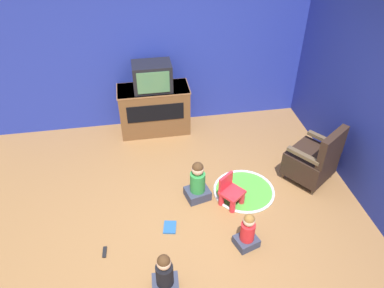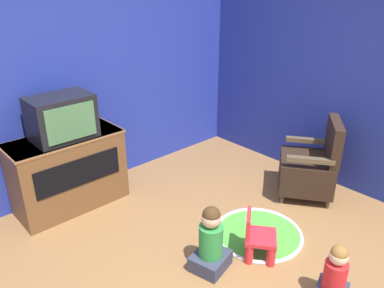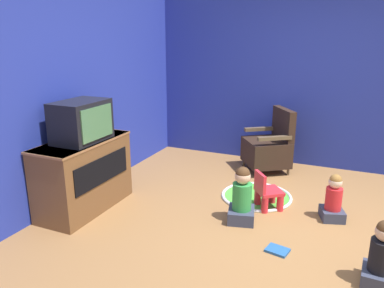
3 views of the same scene
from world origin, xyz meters
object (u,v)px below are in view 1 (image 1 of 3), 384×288
Objects in this scene: television at (152,77)px; child_watching_center at (165,276)px; black_armchair at (314,160)px; yellow_kid_chair at (231,193)px; remote_control at (105,252)px; book at (170,227)px; child_watching_left at (247,232)px; child_watching_right at (198,183)px; tv_cabinet at (154,109)px.

child_watching_center is (-0.17, -2.97, -0.78)m from television.
yellow_kid_chair is (-1.25, -0.27, -0.18)m from black_armchair.
remote_control is at bearing -19.81° from black_armchair.
television is 2.38m from book.
child_watching_left is at bearing -125.93° from yellow_kid_chair.
television is 1.08× the size of child_watching_center.
television is at bearing 90.04° from child_watching_right.
tv_cabinet is at bearing 89.84° from child_watching_left.
yellow_kid_chair is at bearing 73.25° from child_watching_left.
yellow_kid_chair is 2.83× the size of remote_control.
black_armchair is at bearing -37.45° from television.
remote_control is at bearing -163.79° from child_watching_right.
television is at bearing -15.37° from remote_control.
tv_cabinet reaches higher than child_watching_right.
child_watching_right is 3.97× the size of remote_control.
remote_control is at bearing 141.74° from child_watching_center.
child_watching_left is (0.02, -0.70, 0.04)m from yellow_kid_chair.
yellow_kid_chair is at bearing 51.55° from child_watching_center.
television is 1.39× the size of yellow_kid_chair.
child_watching_left is 3.34× the size of remote_control.
child_watching_left is at bearing -77.64° from child_watching_right.
child_watching_right reaches higher than book.
child_watching_left is 0.84× the size of child_watching_right.
television is at bearing 90.03° from child_watching_left.
remote_control is (-2.90, -0.81, -0.34)m from black_armchair.
black_armchair is (2.07, -1.62, -0.06)m from tv_cabinet.
book is at bearing -69.63° from remote_control.
black_armchair is 2.64m from child_watching_center.
book is at bearing -90.68° from tv_cabinet.
black_armchair is at bearing 35.03° from child_watching_center.
yellow_kid_chair is at bearing -66.35° from tv_cabinet.
child_watching_right is (-1.66, -0.09, -0.09)m from black_armchair.
yellow_kid_chair is 0.70m from child_watching_left.
remote_control is (-1.65, -0.54, -0.17)m from yellow_kid_chair.
child_watching_center is 3.63× the size of remote_control.
child_watching_right is (-0.43, 0.88, 0.04)m from child_watching_left.
black_armchair is at bearing -70.76° from remote_control.
child_watching_left is at bearing 2.98° from black_armchair.
book is (-0.03, -2.18, -0.40)m from tv_cabinet.
tv_cabinet reaches higher than child_watching_left.
child_watching_right is at bearing -56.32° from remote_control.
black_armchair is 1.63× the size of child_watching_center.
yellow_kid_chair is 0.92m from book.
book is at bearing 161.81° from yellow_kid_chair.
black_armchair reaches higher than book.
yellow_kid_chair is (0.83, -1.86, -0.84)m from television.
television is 1.89m from child_watching_right.
remote_control is at bearing 160.59° from yellow_kid_chair.
child_watching_center is at bearing -128.04° from child_watching_right.
television is at bearing 76.58° from yellow_kid_chair.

